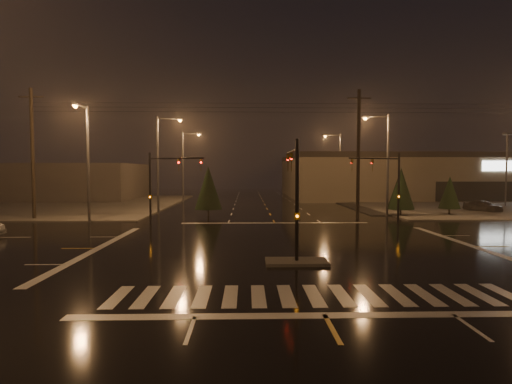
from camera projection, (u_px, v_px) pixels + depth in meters
ground at (288, 247)px, 23.28m from camera, size 140.00×140.00×0.00m
sidewalk_ne at (486, 204)px, 53.93m from camera, size 36.00×36.00×0.12m
sidewalk_nw at (38, 205)px, 52.53m from camera, size 36.00×36.00×0.12m
median_island at (297, 262)px, 19.29m from camera, size 3.00×1.60×0.15m
crosswalk at (314, 295)px, 14.30m from camera, size 15.00×2.60×0.01m
stop_bar_near at (325, 315)px, 12.30m from camera, size 16.00×0.50×0.01m
stop_bar_far at (275, 223)px, 34.27m from camera, size 16.00×0.50×0.01m
retail_building at (460, 175)px, 69.81m from camera, size 60.20×28.30×7.20m
commercial_block at (45, 181)px, 64.25m from camera, size 30.00×18.00×5.60m
signal_mast_median at (295, 185)px, 20.02m from camera, size 0.25×4.59×6.00m
signal_mast_ne at (389, 179)px, 33.43m from camera, size 4.84×1.86×6.00m
signal_mast_nw at (161, 179)px, 32.98m from camera, size 4.84×1.86×6.00m
streetlight_1 at (161, 158)px, 40.69m from camera, size 2.77×0.32×10.00m
streetlight_2 at (185, 162)px, 56.66m from camera, size 2.77×0.32×10.00m
streetlight_3 at (385, 157)px, 39.22m from camera, size 2.77×0.32×10.00m
streetlight_4 at (338, 162)px, 59.18m from camera, size 2.77×0.32×10.00m
streetlight_5 at (86, 155)px, 33.77m from camera, size 0.32×2.77×10.00m
utility_pole_0 at (32, 153)px, 36.43m from camera, size 2.20×0.32×12.00m
utility_pole_1 at (358, 153)px, 37.13m from camera, size 2.20×0.32×12.00m
conifer_0 at (401, 189)px, 39.37m from camera, size 2.60×2.60×4.76m
conifer_1 at (450, 192)px, 40.07m from camera, size 2.09×2.09×3.96m
conifer_3 at (208, 188)px, 39.30m from camera, size 2.71×2.71×4.94m
car_parked at (483, 206)px, 43.50m from camera, size 3.19×4.28×1.36m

